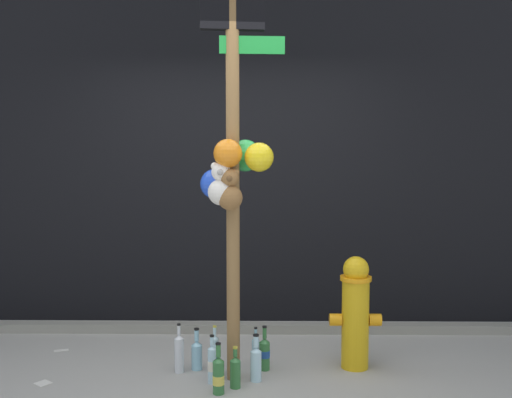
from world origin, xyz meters
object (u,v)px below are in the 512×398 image
at_px(bottle_7, 197,354).
at_px(bottle_8, 256,362).
at_px(bottle_3, 215,355).
at_px(fire_hydrant, 355,312).
at_px(bottle_0, 265,353).
at_px(memorial_post, 233,151).
at_px(bottle_6, 179,353).
at_px(bottle_2, 235,371).
at_px(bottle_1, 256,352).
at_px(bottle_4, 212,364).
at_px(bottle_5, 218,375).

xyz_separation_m(bottle_7, bottle_8, (0.44, -0.22, 0.02)).
xyz_separation_m(bottle_3, bottle_8, (0.30, -0.09, -0.02)).
bearing_deg(bottle_8, fire_hydrant, 20.23).
height_order(fire_hydrant, bottle_8, fire_hydrant).
bearing_deg(bottle_7, bottle_8, -26.21).
relative_size(bottle_0, bottle_7, 1.06).
distance_m(memorial_post, bottle_3, 1.48).
bearing_deg(bottle_6, bottle_2, -33.55).
relative_size(bottle_1, bottle_6, 0.82).
height_order(bottle_2, bottle_6, bottle_6).
xyz_separation_m(memorial_post, bottle_4, (-0.15, -0.07, -1.49)).
distance_m(bottle_1, bottle_7, 0.44).
distance_m(bottle_3, bottle_6, 0.28).
bearing_deg(fire_hydrant, bottle_2, -155.83).
height_order(fire_hydrant, bottle_6, fire_hydrant).
bearing_deg(bottle_4, fire_hydrant, 16.84).
relative_size(bottle_0, bottle_4, 0.96).
distance_m(bottle_5, bottle_7, 0.48).
bearing_deg(bottle_4, bottle_0, 35.34).
bearing_deg(bottle_6, fire_hydrant, 4.93).
bearing_deg(bottle_5, bottle_0, 54.95).
relative_size(bottle_2, bottle_3, 0.78).
bearing_deg(bottle_5, bottle_2, 43.46).
distance_m(memorial_post, bottle_0, 1.53).
relative_size(fire_hydrant, bottle_4, 2.44).
relative_size(fire_hydrant, bottle_0, 2.54).
height_order(bottle_3, bottle_7, bottle_3).
relative_size(bottle_0, bottle_1, 1.11).
xyz_separation_m(bottle_2, bottle_5, (-0.11, -0.10, 0.01)).
height_order(bottle_3, bottle_8, bottle_3).
bearing_deg(memorial_post, bottle_0, 41.14).
bearing_deg(fire_hydrant, bottle_1, 178.60).
relative_size(bottle_0, bottle_5, 0.95).
distance_m(bottle_2, bottle_8, 0.19).
relative_size(bottle_2, bottle_8, 0.86).
height_order(bottle_1, bottle_3, bottle_3).
relative_size(memorial_post, bottle_2, 9.71).
bearing_deg(bottle_5, bottle_8, 42.12).
xyz_separation_m(bottle_5, bottle_6, (-0.32, 0.38, 0.02)).
distance_m(fire_hydrant, bottle_3, 1.09).
bearing_deg(bottle_0, bottle_6, -174.81).
distance_m(bottle_4, bottle_5, 0.19).
relative_size(bottle_0, bottle_3, 0.89).
xyz_separation_m(bottle_2, bottle_4, (-0.17, 0.08, 0.02)).
distance_m(bottle_0, bottle_1, 0.10).
relative_size(bottle_2, bottle_4, 0.84).
distance_m(bottle_7, bottle_8, 0.49).
bearing_deg(bottle_2, fire_hydrant, 24.17).
height_order(memorial_post, bottle_8, memorial_post).
relative_size(memorial_post, bottle_4, 8.13).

